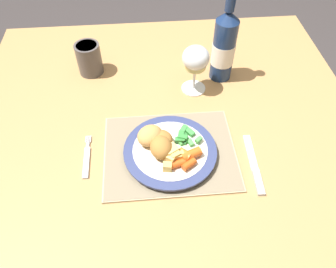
# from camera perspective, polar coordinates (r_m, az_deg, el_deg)

# --- Properties ---
(ground_plane) EXTENTS (6.00, 6.00, 0.00)m
(ground_plane) POSITION_cam_1_polar(r_m,az_deg,el_deg) (1.54, -0.18, -17.03)
(ground_plane) COLOR #383333
(dining_table) EXTENTS (1.10, 1.04, 0.74)m
(dining_table) POSITION_cam_1_polar(r_m,az_deg,el_deg) (0.98, -0.28, -1.59)
(dining_table) COLOR #AD7F4C
(dining_table) RESTS_ON ground
(placemat) EXTENTS (0.33, 0.26, 0.01)m
(placemat) POSITION_cam_1_polar(r_m,az_deg,el_deg) (0.84, 0.18, -3.19)
(placemat) COLOR tan
(placemat) RESTS_ON dining_table
(dinner_plate) EXTENTS (0.23, 0.23, 0.02)m
(dinner_plate) POSITION_cam_1_polar(r_m,az_deg,el_deg) (0.82, 0.45, -3.05)
(dinner_plate) COLOR silver
(dinner_plate) RESTS_ON placemat
(breaded_croquettes) EXTENTS (0.11, 0.12, 0.05)m
(breaded_croquettes) POSITION_cam_1_polar(r_m,az_deg,el_deg) (0.80, -1.97, -1.17)
(breaded_croquettes) COLOR #A87033
(breaded_croquettes) RESTS_ON dinner_plate
(green_beans_pile) EXTENTS (0.09, 0.07, 0.02)m
(green_beans_pile) POSITION_cam_1_polar(r_m,az_deg,el_deg) (0.83, 2.68, -0.71)
(green_beans_pile) COLOR #338438
(green_beans_pile) RESTS_ON dinner_plate
(glazed_carrots) EXTENTS (0.09, 0.06, 0.02)m
(glazed_carrots) POSITION_cam_1_polar(r_m,az_deg,el_deg) (0.78, 3.20, -4.20)
(glazed_carrots) COLOR orange
(glazed_carrots) RESTS_ON dinner_plate
(fork) EXTENTS (0.02, 0.13, 0.01)m
(fork) POSITION_cam_1_polar(r_m,az_deg,el_deg) (0.85, -13.97, -4.29)
(fork) COLOR silver
(fork) RESTS_ON dining_table
(table_knife) EXTENTS (0.03, 0.18, 0.01)m
(table_knife) POSITION_cam_1_polar(r_m,az_deg,el_deg) (0.83, 14.89, -5.88)
(table_knife) COLOR silver
(table_knife) RESTS_ON dining_table
(wine_glass) EXTENTS (0.08, 0.08, 0.15)m
(wine_glass) POSITION_cam_1_polar(r_m,az_deg,el_deg) (0.94, 4.84, 12.70)
(wine_glass) COLOR silver
(wine_glass) RESTS_ON dining_table
(bottle) EXTENTS (0.07, 0.07, 0.30)m
(bottle) POSITION_cam_1_polar(r_m,az_deg,el_deg) (1.00, 9.73, 14.91)
(bottle) COLOR navy
(bottle) RESTS_ON dining_table
(roast_potatoes) EXTENTS (0.05, 0.07, 0.03)m
(roast_potatoes) POSITION_cam_1_polar(r_m,az_deg,el_deg) (0.78, 0.78, -3.79)
(roast_potatoes) COLOR #DBB256
(roast_potatoes) RESTS_ON dinner_plate
(drinking_cup) EXTENTS (0.08, 0.08, 0.10)m
(drinking_cup) POSITION_cam_1_polar(r_m,az_deg,el_deg) (1.07, -13.59, 12.72)
(drinking_cup) COLOR #4C4747
(drinking_cup) RESTS_ON dining_table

